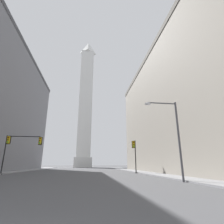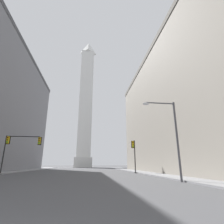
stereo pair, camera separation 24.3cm
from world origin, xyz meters
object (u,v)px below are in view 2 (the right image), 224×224
object	(u,v)px
obelisk	(86,101)
traffic_light_mid_left	(17,144)
street_lamp	(171,130)
traffic_light_mid_right	(134,151)

from	to	relation	value
obelisk	traffic_light_mid_left	xyz separation A→B (m)	(-9.07, -52.37, -27.11)
traffic_light_mid_left	street_lamp	xyz separation A→B (m)	(19.11, -14.46, 0.13)
obelisk	traffic_light_mid_right	distance (m)	59.01
obelisk	street_lamp	distance (m)	72.77
obelisk	street_lamp	world-z (taller)	obelisk
traffic_light_mid_left	street_lamp	world-z (taller)	street_lamp
traffic_light_mid_right	street_lamp	world-z (taller)	street_lamp
obelisk	traffic_light_mid_right	world-z (taller)	obelisk
traffic_light_mid_right	street_lamp	xyz separation A→B (m)	(-0.41, -15.90, 0.93)
traffic_light_mid_left	street_lamp	bearing A→B (deg)	-37.11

